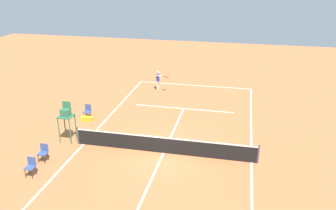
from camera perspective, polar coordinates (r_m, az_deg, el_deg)
ground_plane at (r=19.42m, az=-0.74°, el=-7.82°), size 60.00×60.00×0.00m
court_lines at (r=19.42m, az=-0.74°, el=-7.81°), size 9.60×23.74×0.01m
tennis_net at (r=19.18m, az=-0.75°, el=-6.53°), size 10.20×0.10×1.07m
player_serving at (r=28.55m, az=-1.59°, el=4.30°), size 1.19×0.87×1.65m
tennis_ball at (r=26.42m, az=-4.63°, el=0.57°), size 0.07×0.07×0.07m
umpire_chair at (r=20.84m, az=-16.30°, el=-1.67°), size 0.80×0.80×2.41m
courtside_chair_near at (r=19.57m, az=-19.71°, el=-7.22°), size 0.44×0.46×0.95m
courtside_chair_mid at (r=24.02m, az=-13.02°, el=-0.92°), size 0.44×0.46×0.95m
courtside_chair_far at (r=18.53m, az=-21.52°, el=-9.22°), size 0.44×0.46×0.95m
equipment_bag at (r=23.77m, az=-13.09°, el=-2.18°), size 0.76×0.32×0.30m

